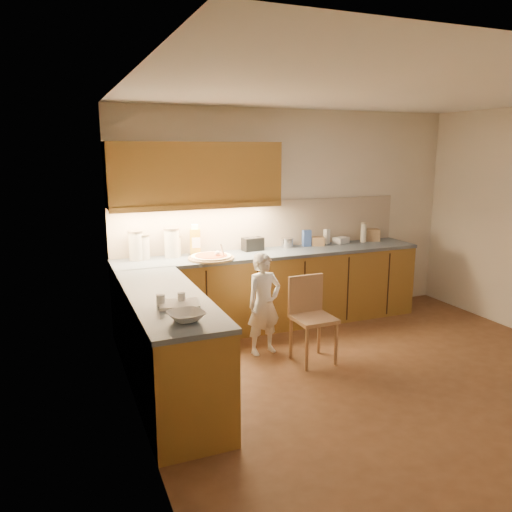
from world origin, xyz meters
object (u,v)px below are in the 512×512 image
at_px(pizza_on_board, 211,257).
at_px(child, 264,304).
at_px(toaster, 253,244).
at_px(wooden_chair, 310,312).
at_px(oil_jug, 195,241).

bearing_deg(pizza_on_board, child, -59.44).
bearing_deg(child, pizza_on_board, 111.86).
relative_size(child, toaster, 4.13).
height_order(child, wooden_chair, child).
relative_size(pizza_on_board, toaster, 1.96).
distance_m(pizza_on_board, toaster, 0.67).
height_order(child, oil_jug, oil_jug).
distance_m(wooden_chair, oil_jug, 1.61).
height_order(wooden_chair, toaster, toaster).
height_order(pizza_on_board, wooden_chair, pizza_on_board).
xyz_separation_m(wooden_chair, oil_jug, (-0.84, 1.25, 0.58)).
bearing_deg(oil_jug, toaster, -0.89).
bearing_deg(child, wooden_chair, -51.07).
bearing_deg(oil_jug, child, -62.40).
xyz_separation_m(child, toaster, (0.23, 0.90, 0.46)).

